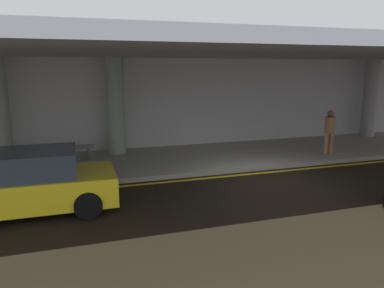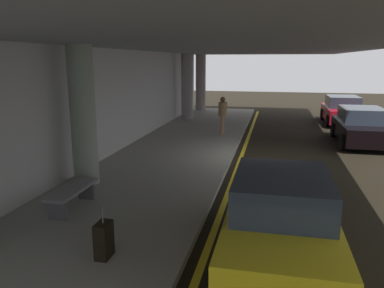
% 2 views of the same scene
% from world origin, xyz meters
% --- Properties ---
extents(ground_plane, '(60.00, 60.00, 0.00)m').
position_xyz_m(ground_plane, '(0.00, 0.00, 0.00)').
color(ground_plane, black).
extents(sidewalk, '(26.00, 4.20, 0.15)m').
position_xyz_m(sidewalk, '(0.00, 3.10, 0.07)').
color(sidewalk, gray).
rests_on(sidewalk, ground).
extents(lane_stripe_yellow, '(26.00, 0.14, 0.01)m').
position_xyz_m(lane_stripe_yellow, '(0.00, 0.74, 0.00)').
color(lane_stripe_yellow, yellow).
rests_on(lane_stripe_yellow, ground).
extents(support_column_left_mid, '(0.66, 0.66, 3.65)m').
position_xyz_m(support_column_left_mid, '(-4.00, 4.52, 1.97)').
color(support_column_left_mid, gray).
rests_on(support_column_left_mid, sidewalk).
extents(support_column_center, '(0.66, 0.66, 3.65)m').
position_xyz_m(support_column_center, '(8.00, 4.52, 1.97)').
color(support_column_center, gray).
rests_on(support_column_center, sidewalk).
extents(ceiling_overhang, '(28.00, 13.20, 0.30)m').
position_xyz_m(ceiling_overhang, '(0.00, 2.60, 3.95)').
color(ceiling_overhang, '#9194A2').
rests_on(ceiling_overhang, support_column_far_left).
extents(terminal_back_wall, '(26.00, 0.30, 3.80)m').
position_xyz_m(terminal_back_wall, '(0.00, 5.35, 1.90)').
color(terminal_back_wall, '#B7B6B7').
rests_on(terminal_back_wall, ground).
extents(car_yellow_taxi, '(4.10, 1.92, 1.50)m').
position_xyz_m(car_yellow_taxi, '(-6.68, -0.54, 0.71)').
color(car_yellow_taxi, yellow).
rests_on(car_yellow_taxi, ground).
extents(traveler_with_luggage, '(0.38, 0.38, 1.68)m').
position_xyz_m(traveler_with_luggage, '(3.72, 1.90, 1.11)').
color(traveler_with_luggage, '#916B4F').
rests_on(traveler_with_luggage, sidewalk).
extents(suitcase_upright_primary, '(0.36, 0.22, 0.90)m').
position_xyz_m(suitcase_upright_primary, '(-7.57, 2.34, 0.46)').
color(suitcase_upright_primary, black).
rests_on(suitcase_upright_primary, sidewalk).
extents(bench_metal, '(1.60, 0.50, 0.48)m').
position_xyz_m(bench_metal, '(-5.72, 3.96, 0.50)').
color(bench_metal, slate).
rests_on(bench_metal, sidewalk).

